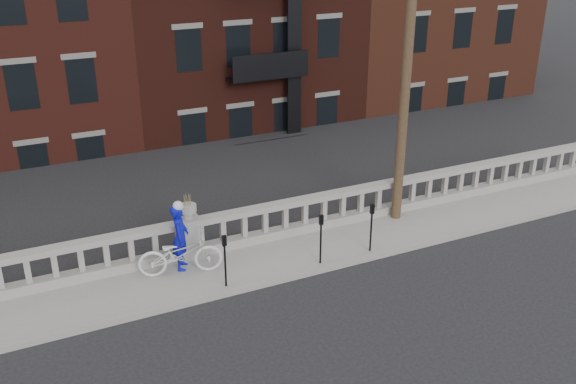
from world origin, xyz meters
name	(u,v)px	position (x,y,z in m)	size (l,w,h in m)	color
ground	(248,344)	(0.00, 0.00, 0.00)	(120.00, 120.00, 0.00)	black
sidewalk	(203,275)	(0.00, 3.00, 0.07)	(32.00, 2.20, 0.15)	gray
balustrade	(190,239)	(0.00, 3.95, 0.64)	(28.00, 0.34, 1.03)	gray
planter_pedestal	(189,233)	(0.00, 3.95, 0.83)	(0.55, 0.55, 1.76)	gray
lower_level	(81,41)	(0.56, 23.04, 2.63)	(80.00, 44.00, 20.80)	#605E59
utility_pole	(408,44)	(6.20, 3.60, 5.24)	(1.60, 0.28, 10.00)	#422D1E
parking_meter_b	(225,255)	(0.31, 2.15, 1.00)	(0.10, 0.09, 1.36)	black
parking_meter_c	(321,234)	(2.88, 2.15, 1.00)	(0.10, 0.09, 1.36)	black
parking_meter_d	(371,222)	(4.38, 2.15, 1.00)	(0.10, 0.09, 1.36)	black
bicycle	(180,254)	(-0.48, 3.20, 0.69)	(0.72, 2.07, 1.09)	silver
cyclist	(180,237)	(-0.38, 3.46, 1.02)	(0.63, 0.41, 1.73)	#0B0EAE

